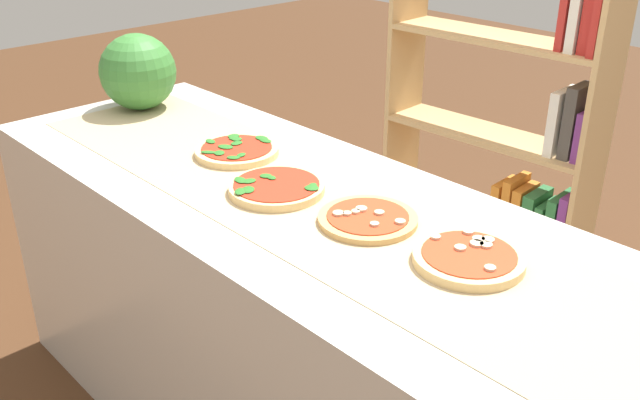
# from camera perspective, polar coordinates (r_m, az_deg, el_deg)

# --- Properties ---
(counter) EXTENTS (2.38, 0.75, 0.89)m
(counter) POSITION_cam_1_polar(r_m,az_deg,el_deg) (2.05, 0.00, -11.78)
(counter) COLOR beige
(counter) RESTS_ON ground_plane
(parchment_paper) EXTENTS (2.18, 0.48, 0.00)m
(parchment_paper) POSITION_cam_1_polar(r_m,az_deg,el_deg) (1.81, 0.00, -0.54)
(parchment_paper) COLOR tan
(parchment_paper) RESTS_ON counter
(pizza_spinach_0) EXTENTS (0.25, 0.25, 0.03)m
(pizza_spinach_0) POSITION_cam_1_polar(r_m,az_deg,el_deg) (2.14, -6.71, 3.97)
(pizza_spinach_0) COLOR #E5C17F
(pizza_spinach_0) RESTS_ON parchment_paper
(pizza_spinach_1) EXTENTS (0.26, 0.26, 0.03)m
(pizza_spinach_1) POSITION_cam_1_polar(r_m,az_deg,el_deg) (1.89, -3.53, 1.00)
(pizza_spinach_1) COLOR #E5C17F
(pizza_spinach_1) RESTS_ON parchment_paper
(pizza_mushroom_2) EXTENTS (0.25, 0.25, 0.02)m
(pizza_mushroom_2) POSITION_cam_1_polar(r_m,az_deg,el_deg) (1.73, 3.85, -1.51)
(pizza_mushroom_2) COLOR tan
(pizza_mushroom_2) RESTS_ON parchment_paper
(pizza_mushroom_3) EXTENTS (0.25, 0.25, 0.03)m
(pizza_mushroom_3) POSITION_cam_1_polar(r_m,az_deg,el_deg) (1.59, 11.88, -4.57)
(pizza_mushroom_3) COLOR #E5C17F
(pizza_mushroom_3) RESTS_ON parchment_paper
(watermelon) EXTENTS (0.27, 0.27, 0.27)m
(watermelon) POSITION_cam_1_polar(r_m,az_deg,el_deg) (2.59, -14.43, 9.94)
(watermelon) COLOR #387A33
(watermelon) RESTS_ON counter
(bookshelf) EXTENTS (0.85, 0.26, 1.49)m
(bookshelf) POSITION_cam_1_polar(r_m,az_deg,el_deg) (2.74, 15.35, 3.89)
(bookshelf) COLOR tan
(bookshelf) RESTS_ON ground_plane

